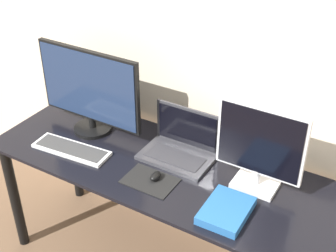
{
  "coord_description": "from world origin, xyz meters",
  "views": [
    {
      "loc": [
        0.91,
        -1.19,
        2.04
      ],
      "look_at": [
        0.0,
        0.33,
        0.92
      ],
      "focal_mm": 50.0,
      "sensor_mm": 36.0,
      "label": 1
    }
  ],
  "objects_px": {
    "keyboard": "(71,149)",
    "monitor_right": "(260,148)",
    "laptop": "(181,145)",
    "book": "(226,211)",
    "monitor_left": "(89,91)",
    "mouse": "(156,176)"
  },
  "relations": [
    {
      "from": "monitor_right",
      "to": "keyboard",
      "type": "distance_m",
      "value": 0.93
    },
    {
      "from": "monitor_left",
      "to": "keyboard",
      "type": "height_order",
      "value": "monitor_left"
    },
    {
      "from": "monitor_left",
      "to": "laptop",
      "type": "distance_m",
      "value": 0.54
    },
    {
      "from": "keyboard",
      "to": "mouse",
      "type": "relative_size",
      "value": 6.16
    },
    {
      "from": "laptop",
      "to": "keyboard",
      "type": "height_order",
      "value": "laptop"
    },
    {
      "from": "mouse",
      "to": "book",
      "type": "relative_size",
      "value": 0.27
    },
    {
      "from": "keyboard",
      "to": "book",
      "type": "height_order",
      "value": "book"
    },
    {
      "from": "laptop",
      "to": "monitor_right",
      "type": "bearing_deg",
      "value": -6.04
    },
    {
      "from": "monitor_left",
      "to": "laptop",
      "type": "bearing_deg",
      "value": 4.8
    },
    {
      "from": "laptop",
      "to": "book",
      "type": "distance_m",
      "value": 0.46
    },
    {
      "from": "laptop",
      "to": "book",
      "type": "relative_size",
      "value": 1.42
    },
    {
      "from": "keyboard",
      "to": "monitor_left",
      "type": "bearing_deg",
      "value": 98.24
    },
    {
      "from": "monitor_left",
      "to": "book",
      "type": "bearing_deg",
      "value": -14.66
    },
    {
      "from": "monitor_right",
      "to": "laptop",
      "type": "distance_m",
      "value": 0.43
    },
    {
      "from": "laptop",
      "to": "keyboard",
      "type": "bearing_deg",
      "value": -152.22
    },
    {
      "from": "laptop",
      "to": "keyboard",
      "type": "xyz_separation_m",
      "value": [
        -0.48,
        -0.25,
        -0.05
      ]
    },
    {
      "from": "book",
      "to": "laptop",
      "type": "bearing_deg",
      "value": 143.56
    },
    {
      "from": "keyboard",
      "to": "book",
      "type": "distance_m",
      "value": 0.84
    },
    {
      "from": "laptop",
      "to": "keyboard",
      "type": "distance_m",
      "value": 0.54
    },
    {
      "from": "laptop",
      "to": "keyboard",
      "type": "relative_size",
      "value": 0.85
    },
    {
      "from": "keyboard",
      "to": "monitor_right",
      "type": "bearing_deg",
      "value": 13.35
    },
    {
      "from": "monitor_left",
      "to": "keyboard",
      "type": "xyz_separation_m",
      "value": [
        0.03,
        -0.21,
        -0.22
      ]
    }
  ]
}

